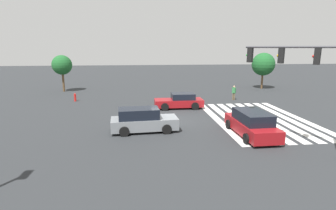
% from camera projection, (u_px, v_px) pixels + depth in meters
% --- Properties ---
extents(ground_plane, '(135.48, 135.48, 0.00)m').
position_uv_depth(ground_plane, '(168.00, 121.00, 20.40)').
color(ground_plane, '#2B2D30').
extents(crosswalk_markings, '(11.65, 7.25, 0.01)m').
position_uv_depth(crosswalk_markings, '(258.00, 119.00, 21.16)').
color(crosswalk_markings, silver).
rests_on(crosswalk_markings, ground_plane).
extents(traffic_signal_mast, '(3.96, 3.96, 5.91)m').
position_uv_depth(traffic_signal_mast, '(309.00, 72.00, 13.66)').
color(traffic_signal_mast, '#47474C').
rests_on(traffic_signal_mast, ground_plane).
extents(car_0, '(2.21, 4.61, 1.62)m').
position_uv_depth(car_0, '(143.00, 120.00, 17.86)').
color(car_0, gray).
rests_on(car_0, ground_plane).
extents(car_1, '(4.93, 2.23, 1.62)m').
position_uv_depth(car_1, '(251.00, 124.00, 17.05)').
color(car_1, maroon).
rests_on(car_1, ground_plane).
extents(car_2, '(2.01, 4.54, 1.42)m').
position_uv_depth(car_2, '(180.00, 101.00, 24.74)').
color(car_2, maroon).
rests_on(car_2, ground_plane).
extents(pedestrian, '(0.41, 0.41, 1.58)m').
position_uv_depth(pedestrian, '(234.00, 92.00, 28.57)').
color(pedestrian, brown).
rests_on(pedestrian, ground_plane).
extents(tree_corner_a, '(3.11, 3.11, 4.95)m').
position_uv_depth(tree_corner_a, '(263.00, 64.00, 36.00)').
color(tree_corner_a, brown).
rests_on(tree_corner_a, ground_plane).
extents(tree_corner_b, '(2.50, 2.50, 4.70)m').
position_uv_depth(tree_corner_b, '(62.00, 65.00, 33.53)').
color(tree_corner_b, brown).
rests_on(tree_corner_b, ground_plane).
extents(fire_hydrant, '(0.22, 0.22, 0.86)m').
position_uv_depth(fire_hydrant, '(75.00, 97.00, 27.95)').
color(fire_hydrant, red).
rests_on(fire_hydrant, ground_plane).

